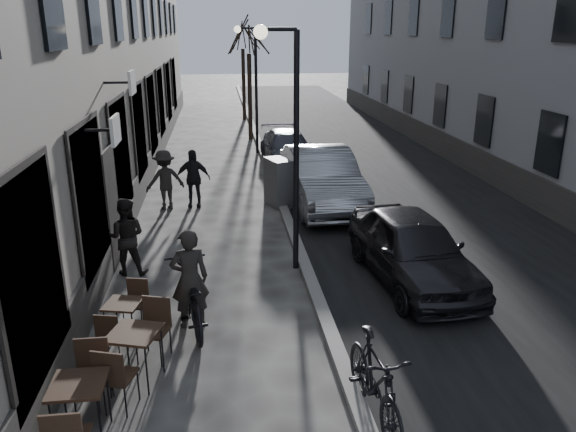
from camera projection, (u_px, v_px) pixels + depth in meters
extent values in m
cube|color=black|center=(358.00, 161.00, 22.23)|extent=(7.30, 60.00, 0.00)
cube|color=gray|center=(266.00, 162.00, 21.79)|extent=(0.25, 60.00, 0.12)
cylinder|color=black|center=(296.00, 157.00, 11.59)|extent=(0.12, 0.12, 5.00)
cylinder|color=black|center=(279.00, 29.00, 10.75)|extent=(0.70, 0.08, 0.08)
sphere|color=#FFF2CC|center=(261.00, 32.00, 10.72)|extent=(0.28, 0.28, 0.28)
cylinder|color=black|center=(256.00, 93.00, 22.87)|extent=(0.12, 0.12, 5.00)
cylinder|color=black|center=(246.00, 28.00, 22.03)|extent=(0.70, 0.08, 0.08)
sphere|color=#FFF2CC|center=(237.00, 29.00, 22.01)|extent=(0.28, 0.28, 0.28)
cylinder|color=black|center=(250.00, 98.00, 25.86)|extent=(0.20, 0.20, 3.90)
cylinder|color=black|center=(244.00, 85.00, 31.50)|extent=(0.20, 0.20, 3.90)
cube|color=black|center=(78.00, 384.00, 7.00)|extent=(0.68, 0.68, 0.04)
cylinder|color=black|center=(52.00, 429.00, 6.84)|extent=(0.03, 0.03, 0.79)
cylinder|color=black|center=(100.00, 425.00, 6.90)|extent=(0.03, 0.03, 0.79)
cylinder|color=black|center=(64.00, 400.00, 7.37)|extent=(0.03, 0.03, 0.79)
cylinder|color=black|center=(109.00, 397.00, 7.43)|extent=(0.03, 0.03, 0.79)
cube|color=black|center=(134.00, 333.00, 8.16)|extent=(0.86, 0.86, 0.04)
cylinder|color=black|center=(109.00, 367.00, 8.07)|extent=(0.03, 0.03, 0.79)
cylinder|color=black|center=(147.00, 371.00, 7.97)|extent=(0.03, 0.03, 0.79)
cylinder|color=black|center=(127.00, 346.00, 8.61)|extent=(0.03, 0.03, 0.79)
cylinder|color=black|center=(162.00, 350.00, 8.51)|extent=(0.03, 0.03, 0.79)
cube|color=black|center=(123.00, 304.00, 9.32)|extent=(0.68, 0.68, 0.04)
cylinder|color=black|center=(105.00, 329.00, 9.23)|extent=(0.02, 0.02, 0.66)
cylinder|color=black|center=(133.00, 330.00, 9.18)|extent=(0.02, 0.02, 0.66)
cylinder|color=black|center=(117.00, 315.00, 9.68)|extent=(0.02, 0.02, 0.66)
cylinder|color=black|center=(143.00, 316.00, 9.63)|extent=(0.02, 0.02, 0.66)
cube|color=#59595B|center=(278.00, 182.00, 16.50)|extent=(0.80, 1.05, 1.40)
imported|color=black|center=(191.00, 297.00, 9.81)|extent=(1.11, 2.22, 1.11)
imported|color=black|center=(190.00, 279.00, 9.70)|extent=(0.73, 0.55, 1.82)
imported|color=black|center=(126.00, 236.00, 11.85)|extent=(0.87, 0.70, 1.68)
imported|color=black|center=(165.00, 180.00, 16.15)|extent=(1.27, 0.99, 1.74)
imported|color=black|center=(193.00, 178.00, 16.33)|extent=(1.03, 0.50, 1.71)
imported|color=black|center=(413.00, 248.00, 11.53)|extent=(2.05, 4.38, 1.45)
imported|color=#94989C|center=(322.00, 178.00, 16.45)|extent=(1.95, 5.14, 1.67)
imported|color=#393A43|center=(288.00, 149.00, 21.40)|extent=(1.94, 4.45, 1.27)
imported|color=black|center=(375.00, 382.00, 7.39)|extent=(0.73, 2.06, 1.21)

